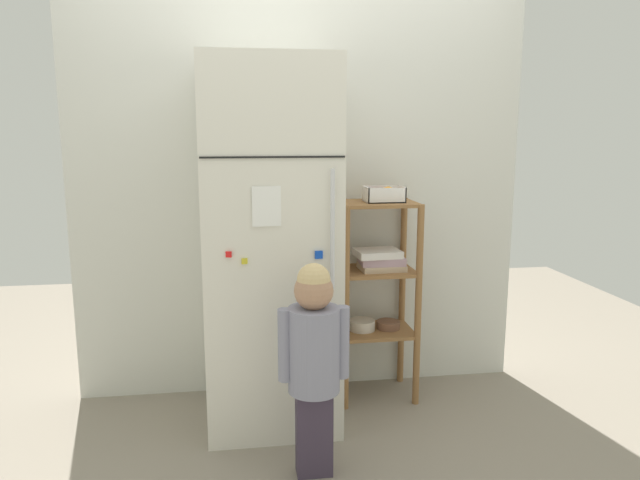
# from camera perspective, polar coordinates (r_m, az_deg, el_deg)

# --- Properties ---
(ground_plane) EXTENTS (6.00, 6.00, 0.00)m
(ground_plane) POSITION_cam_1_polar(r_m,az_deg,el_deg) (3.25, -0.84, -16.28)
(ground_plane) COLOR gray
(kitchen_wall_back) EXTENTS (2.48, 0.03, 2.30)m
(kitchen_wall_back) POSITION_cam_1_polar(r_m,az_deg,el_deg) (3.29, -1.78, 5.01)
(kitchen_wall_back) COLOR silver
(kitchen_wall_back) RESTS_ON ground
(refrigerator) EXTENTS (0.64, 0.69, 1.80)m
(refrigerator) POSITION_cam_1_polar(r_m,az_deg,el_deg) (2.95, -4.84, -0.55)
(refrigerator) COLOR silver
(refrigerator) RESTS_ON ground
(child_standing) EXTENTS (0.30, 0.22, 0.93)m
(child_standing) POSITION_cam_1_polar(r_m,az_deg,el_deg) (2.51, -0.60, -10.44)
(child_standing) COLOR #3B3041
(child_standing) RESTS_ON ground
(pantry_shelf_unit) EXTENTS (0.42, 0.33, 1.09)m
(pantry_shelf_unit) POSITION_cam_1_polar(r_m,az_deg,el_deg) (3.25, 5.45, -4.00)
(pantry_shelf_unit) COLOR olive
(pantry_shelf_unit) RESTS_ON ground
(fruit_bin) EXTENTS (0.20, 0.15, 0.08)m
(fruit_bin) POSITION_cam_1_polar(r_m,az_deg,el_deg) (3.17, 6.23, 4.33)
(fruit_bin) COLOR white
(fruit_bin) RESTS_ON pantry_shelf_unit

